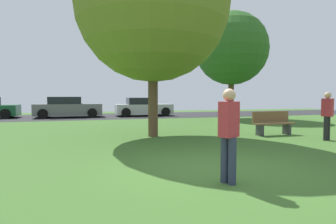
{
  "coord_description": "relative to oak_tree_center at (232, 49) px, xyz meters",
  "views": [
    {
      "loc": [
        -2.58,
        -5.39,
        1.52
      ],
      "look_at": [
        0.0,
        3.47,
        0.99
      ],
      "focal_mm": 30.93,
      "sensor_mm": 36.0,
      "label": 1
    }
  ],
  "objects": [
    {
      "name": "park_bench",
      "position": [
        -2.51,
        -7.91,
        -4.15
      ],
      "size": [
        1.6,
        0.45,
        0.9
      ],
      "rotation": [
        0.0,
        0.0,
        3.14
      ],
      "color": "brown",
      "rests_on": "ground_plane"
    },
    {
      "name": "maple_tree_near",
      "position": [
        -7.01,
        -7.03,
        0.17
      ],
      "size": [
        5.56,
        5.56,
        7.57
      ],
      "color": "brown",
      "rests_on": "ground_plane"
    },
    {
      "name": "person_catcher",
      "position": [
        -7.08,
        -12.98,
        -3.71
      ],
      "size": [
        0.38,
        0.34,
        1.64
      ],
      "rotation": [
        0.0,
        0.0,
        -2.69
      ],
      "color": "#2D334C",
      "rests_on": "ground_plane"
    },
    {
      "name": "person_bystander",
      "position": [
        -1.59,
        -9.59,
        -3.71
      ],
      "size": [
        0.32,
        0.38,
        1.63
      ],
      "rotation": [
        0.0,
        0.0,
        1.94
      ],
      "color": "black",
      "rests_on": "ground_plane"
    },
    {
      "name": "ground_plane",
      "position": [
        -6.88,
        -12.02,
        -4.61
      ],
      "size": [
        44.0,
        44.0,
        0.0
      ],
      "primitive_type": "plane",
      "color": "#3D6628"
    },
    {
      "name": "road_strip",
      "position": [
        -6.88,
        3.98,
        -4.61
      ],
      "size": [
        44.0,
        6.4,
        0.01
      ],
      "primitive_type": "cube",
      "color": "#28282B",
      "rests_on": "ground_plane"
    },
    {
      "name": "parked_car_grey",
      "position": [
        -10.53,
        3.74,
        -3.95
      ],
      "size": [
        4.44,
        2.11,
        1.42
      ],
      "color": "slate",
      "rests_on": "ground_plane"
    },
    {
      "name": "oak_tree_center",
      "position": [
        0.0,
        0.0,
        0.0
      ],
      "size": [
        4.83,
        4.83,
        7.04
      ],
      "color": "brown",
      "rests_on": "ground_plane"
    },
    {
      "name": "parked_car_silver",
      "position": [
        -5.24,
        3.73,
        -3.99
      ],
      "size": [
        4.11,
        2.1,
        1.34
      ],
      "color": "#B7B7BC",
      "rests_on": "ground_plane"
    }
  ]
}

